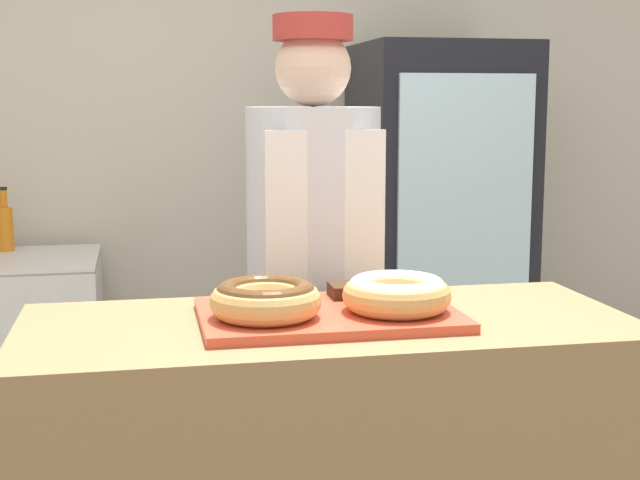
{
  "coord_description": "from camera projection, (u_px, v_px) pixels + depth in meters",
  "views": [
    {
      "loc": [
        -0.44,
        -2.05,
        1.49
      ],
      "look_at": [
        0.0,
        0.1,
        1.15
      ],
      "focal_mm": 50.0,
      "sensor_mm": 36.0,
      "label": 1
    }
  ],
  "objects": [
    {
      "name": "brownie_back_right",
      "position": [
        349.0,
        290.0,
        2.3
      ],
      "size": [
        0.1,
        0.1,
        0.03
      ],
      "color": "#382111",
      "rests_on": "serving_tray"
    },
    {
      "name": "wall_back",
      "position": [
        234.0,
        131.0,
        4.16
      ],
      "size": [
        8.0,
        0.06,
        2.7
      ],
      "color": "beige",
      "rests_on": "ground_plane"
    },
    {
      "name": "brownie_back_left",
      "position": [
        285.0,
        293.0,
        2.27
      ],
      "size": [
        0.1,
        0.1,
        0.03
      ],
      "color": "#382111",
      "rests_on": "serving_tray"
    },
    {
      "name": "baker_person",
      "position": [
        314.0,
        290.0,
        2.74
      ],
      "size": [
        0.41,
        0.41,
        1.74
      ],
      "color": "#4C4C51",
      "rests_on": "ground_plane"
    },
    {
      "name": "donut_chocolate_glaze",
      "position": [
        266.0,
        298.0,
        2.07
      ],
      "size": [
        0.26,
        0.26,
        0.08
      ],
      "color": "tan",
      "rests_on": "serving_tray"
    },
    {
      "name": "serving_tray",
      "position": [
        328.0,
        315.0,
        2.15
      ],
      "size": [
        0.62,
        0.41,
        0.02
      ],
      "color": "#D84C33",
      "rests_on": "display_counter"
    },
    {
      "name": "donut_light_glaze",
      "position": [
        397.0,
        293.0,
        2.13
      ],
      "size": [
        0.26,
        0.26,
        0.08
      ],
      "color": "tan",
      "rests_on": "serving_tray"
    },
    {
      "name": "beverage_fridge",
      "position": [
        437.0,
        240.0,
        4.01
      ],
      "size": [
        0.7,
        0.7,
        1.74
      ],
      "color": "black",
      "rests_on": "ground_plane"
    },
    {
      "name": "bottle_orange",
      "position": [
        5.0,
        226.0,
        3.81
      ],
      "size": [
        0.07,
        0.07,
        0.28
      ],
      "color": "orange",
      "rests_on": "chest_freezer"
    }
  ]
}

